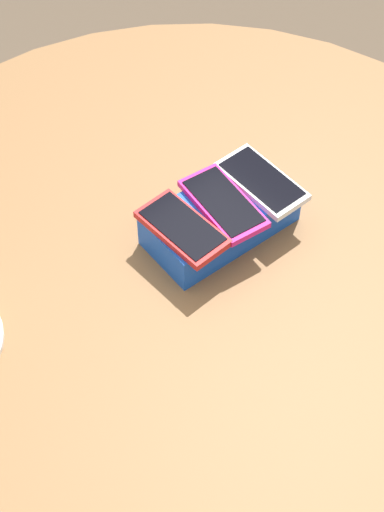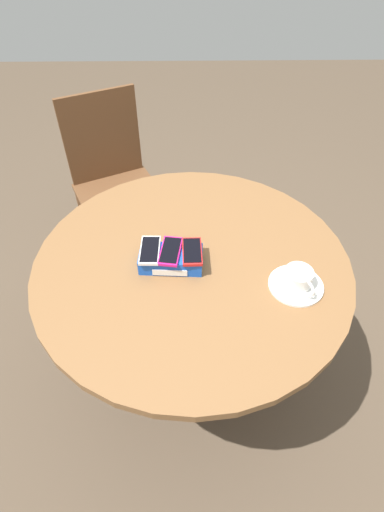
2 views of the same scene
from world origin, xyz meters
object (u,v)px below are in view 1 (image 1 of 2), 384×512
(phone_white, at_px, (262,181))
(phone_magenta, at_px, (223,203))
(round_table, at_px, (192,307))
(phone_red, at_px, (181,229))
(phone_box, at_px, (220,218))

(phone_white, relative_size, phone_magenta, 0.95)
(round_table, distance_m, phone_white, 0.21)
(phone_magenta, relative_size, phone_red, 1.10)
(phone_white, distance_m, phone_magenta, 0.07)
(round_table, height_order, phone_white, phone_white)
(phone_white, relative_size, phone_red, 1.05)
(phone_white, bearing_deg, round_table, 4.69)
(phone_red, bearing_deg, phone_box, -179.21)
(phone_box, relative_size, phone_red, 1.68)
(phone_magenta, distance_m, phone_red, 0.07)
(round_table, distance_m, phone_red, 0.16)
(phone_magenta, bearing_deg, phone_white, 176.03)
(round_table, height_order, phone_box, phone_box)
(round_table, relative_size, phone_magenta, 7.71)
(phone_box, relative_size, phone_white, 1.60)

